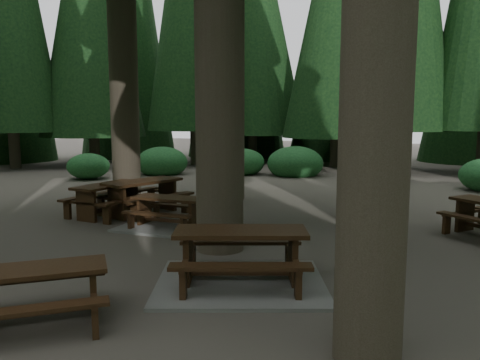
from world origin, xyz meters
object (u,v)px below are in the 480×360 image
at_px(picnic_table_e, 35,287).
at_px(picnic_table_f, 108,195).
at_px(picnic_table_b, 143,192).
at_px(picnic_table_c, 169,218).
at_px(picnic_table_a, 241,266).

distance_m(picnic_table_e, picnic_table_f, 6.09).
xyz_separation_m(picnic_table_b, picnic_table_e, (2.92, -5.50, -0.11)).
bearing_deg(picnic_table_f, picnic_table_c, 80.13).
relative_size(picnic_table_a, picnic_table_e, 1.50).
xyz_separation_m(picnic_table_c, picnic_table_e, (1.51, -4.62, 0.23)).
height_order(picnic_table_c, picnic_table_e, picnic_table_e).
bearing_deg(picnic_table_c, picnic_table_a, -45.50).
bearing_deg(picnic_table_e, picnic_table_a, 10.76).
relative_size(picnic_table_a, picnic_table_f, 1.64).
bearing_deg(picnic_table_b, picnic_table_a, -114.81).
distance_m(picnic_table_a, picnic_table_c, 3.81).
relative_size(picnic_table_e, picnic_table_f, 1.10).
height_order(picnic_table_b, picnic_table_c, picnic_table_b).
relative_size(picnic_table_a, picnic_table_b, 1.34).
relative_size(picnic_table_b, picnic_table_f, 1.23).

